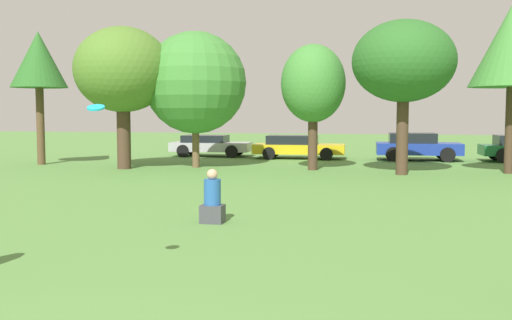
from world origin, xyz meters
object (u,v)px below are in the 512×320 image
(frisbee, at_px, (96,108))
(tree_2, at_px, (195,83))
(tree_0, at_px, (39,61))
(parked_car_yellow, at_px, (297,146))
(parked_car_silver, at_px, (210,145))
(parked_car_blue, at_px, (417,146))
(tree_3, at_px, (313,84))
(bystander_sitting, at_px, (212,201))
(tree_4, at_px, (404,62))
(tree_1, at_px, (123,71))
(tree_5, at_px, (512,45))

(frisbee, distance_m, tree_2, 17.03)
(tree_0, height_order, parked_car_yellow, tree_0)
(parked_car_silver, distance_m, parked_car_blue, 10.45)
(parked_car_silver, bearing_deg, tree_3, -47.57)
(bystander_sitting, xyz_separation_m, tree_4, (4.18, 10.73, 3.68))
(bystander_sitting, bearing_deg, tree_1, 122.57)
(tree_2, bearing_deg, parked_car_blue, 31.45)
(parked_car_yellow, bearing_deg, parked_car_silver, 170.65)
(tree_1, xyz_separation_m, parked_car_silver, (1.49, 7.27, -3.38))
(parked_car_blue, bearing_deg, tree_1, -152.53)
(tree_3, height_order, parked_car_yellow, tree_3)
(bystander_sitting, distance_m, tree_4, 12.09)
(tree_0, height_order, tree_1, tree_0)
(frisbee, distance_m, tree_3, 16.53)
(tree_0, xyz_separation_m, tree_3, (12.00, 0.05, -1.11))
(frisbee, xyz_separation_m, tree_1, (-6.61, 15.37, 1.60))
(frisbee, distance_m, parked_car_yellow, 22.13)
(tree_1, bearing_deg, parked_car_silver, 78.42)
(tree_2, relative_size, parked_car_blue, 1.41)
(tree_4, bearing_deg, tree_3, 162.34)
(tree_0, bearing_deg, tree_1, -13.40)
(tree_3, distance_m, parked_car_blue, 7.67)
(tree_1, bearing_deg, tree_2, 23.28)
(tree_2, xyz_separation_m, tree_5, (12.29, 0.08, 1.26))
(tree_3, xyz_separation_m, parked_car_blue, (4.33, 5.71, -2.71))
(tree_4, height_order, parked_car_blue, tree_4)
(frisbee, relative_size, parked_car_yellow, 0.05)
(parked_car_blue, bearing_deg, parked_car_yellow, 178.99)
(tree_5, bearing_deg, tree_3, -178.91)
(bystander_sitting, height_order, parked_car_yellow, parked_car_yellow)
(tree_3, relative_size, tree_4, 0.88)
(bystander_sitting, bearing_deg, tree_5, 55.80)
(parked_car_silver, relative_size, parked_car_yellow, 0.92)
(frisbee, xyz_separation_m, parked_car_blue, (5.32, 22.18, -1.69))
(tree_2, distance_m, tree_5, 12.36)
(frisbee, height_order, parked_car_yellow, frisbee)
(tree_1, relative_size, tree_3, 1.15)
(parked_car_blue, bearing_deg, bystander_sitting, -108.39)
(bystander_sitting, height_order, tree_1, tree_1)
(tree_2, bearing_deg, parked_car_yellow, 57.72)
(bystander_sitting, xyz_separation_m, tree_2, (-4.16, 11.89, 3.06))
(tree_3, height_order, tree_4, tree_4)
(tree_3, distance_m, tree_4, 3.68)
(parked_car_silver, bearing_deg, frisbee, -79.50)
(parked_car_silver, bearing_deg, tree_0, -135.68)
(tree_1, xyz_separation_m, parked_car_yellow, (6.18, 6.68, -3.37))
(frisbee, bearing_deg, tree_2, 103.35)
(bystander_sitting, bearing_deg, tree_0, 133.70)
(parked_car_silver, xyz_separation_m, parked_car_blue, (10.44, -0.46, 0.09))
(parked_car_yellow, bearing_deg, bystander_sitting, -90.04)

